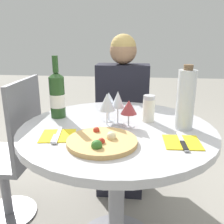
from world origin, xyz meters
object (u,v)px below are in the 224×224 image
wine_bottle (57,95)px  tall_carafe (186,99)px  seated_diner (122,121)px  chair_behind_diner (123,126)px  chair_empty_side (12,156)px  dining_table (117,153)px  pizza_large (102,141)px

wine_bottle → tall_carafe: bearing=-9.1°
seated_diner → tall_carafe: size_ratio=3.84×
tall_carafe → chair_behind_diner: bearing=113.4°
chair_empty_side → tall_carafe: size_ratio=3.02×
chair_behind_diner → chair_empty_side: same height
dining_table → wine_bottle: size_ratio=2.88×
chair_behind_diner → tall_carafe: 0.97m
pizza_large → wine_bottle: 0.45m
dining_table → chair_behind_diner: bearing=91.5°
pizza_large → wine_bottle: bearing=131.4°
chair_behind_diner → chair_empty_side: size_ratio=1.00×
dining_table → chair_empty_side: chair_empty_side is taller
chair_empty_side → pizza_large: bearing=-121.8°
dining_table → seated_diner: seated_diner is taller
chair_behind_diner → wine_bottle: 0.86m
pizza_large → wine_bottle: wine_bottle is taller
chair_behind_diner → pizza_large: size_ratio=3.13×
wine_bottle → tall_carafe: (0.66, -0.11, 0.02)m
chair_empty_side → dining_table: bearing=-105.2°
tall_carafe → pizza_large: bearing=-148.3°
chair_behind_diner → seated_diner: (0.00, -0.14, 0.09)m
chair_behind_diner → dining_table: bearing=91.5°
dining_table → tall_carafe: size_ratio=3.13×
dining_table → wine_bottle: wine_bottle is taller
wine_bottle → dining_table: bearing=-19.8°
chair_empty_side → wine_bottle: wine_bottle is taller
chair_behind_diner → pizza_large: 1.06m
pizza_large → tall_carafe: 0.45m
wine_bottle → pizza_large: bearing=-48.6°
chair_behind_diner → pizza_large: bearing=88.7°
chair_behind_diner → wine_bottle: bearing=65.4°
dining_table → seated_diner: bearing=91.8°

